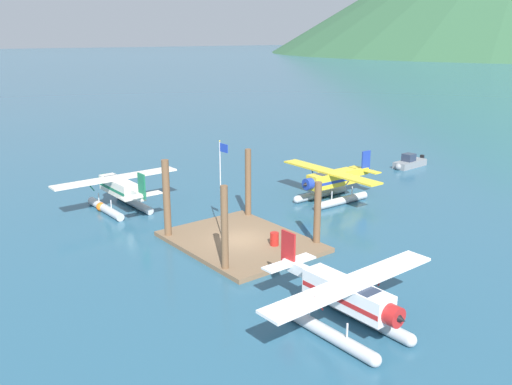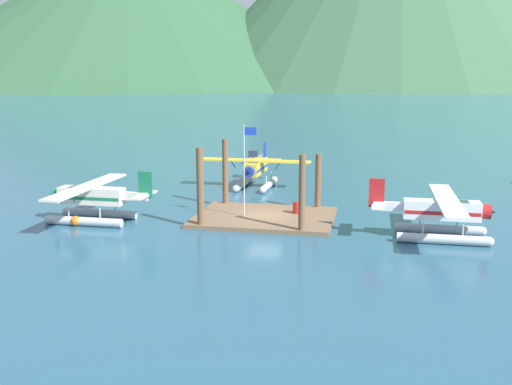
% 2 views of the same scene
% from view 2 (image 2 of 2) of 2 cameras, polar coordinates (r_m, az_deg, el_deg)
% --- Properties ---
extents(ground_plane, '(1200.00, 1200.00, 0.00)m').
position_cam_2_polar(ground_plane, '(43.32, 0.85, -2.62)').
color(ground_plane, '#285670').
extents(dock_platform, '(10.12, 7.79, 0.30)m').
position_cam_2_polar(dock_platform, '(43.28, 0.85, -2.43)').
color(dock_platform, brown).
rests_on(dock_platform, ground).
extents(piling_near_left, '(0.50, 0.50, 5.64)m').
position_cam_2_polar(piling_near_left, '(40.38, -5.45, 0.39)').
color(piling_near_left, brown).
rests_on(piling_near_left, ground).
extents(piling_near_right, '(0.43, 0.43, 5.40)m').
position_cam_2_polar(piling_near_right, '(38.83, 4.50, -0.22)').
color(piling_near_right, brown).
rests_on(piling_near_right, ground).
extents(piling_far_left, '(0.47, 0.47, 5.47)m').
position_cam_2_polar(piling_far_left, '(47.12, -3.00, 1.91)').
color(piling_far_left, brown).
rests_on(piling_far_left, ground).
extents(piling_far_right, '(0.47, 0.47, 4.48)m').
position_cam_2_polar(piling_far_right, '(45.96, 6.07, 0.99)').
color(piling_far_right, brown).
rests_on(piling_far_right, ground).
extents(flagpole, '(0.95, 0.10, 6.71)m').
position_cam_2_polar(flagpole, '(42.12, -1.02, 3.11)').
color(flagpole, silver).
rests_on(flagpole, dock_platform).
extents(fuel_drum, '(0.62, 0.62, 0.88)m').
position_cam_2_polar(fuel_drum, '(43.88, 3.98, -1.47)').
color(fuel_drum, '#AD1E19').
rests_on(fuel_drum, dock_platform).
extents(mooring_buoy, '(0.72, 0.72, 0.72)m').
position_cam_2_polar(mooring_buoy, '(43.28, -17.16, -2.67)').
color(mooring_buoy, orange).
rests_on(mooring_buoy, ground).
extents(mountain_ridge_centre_peak, '(410.68, 410.68, 120.33)m').
position_cam_2_polar(mountain_ridge_centre_peak, '(520.84, -12.10, 16.68)').
color(mountain_ridge_centre_peak, '#2D5638').
rests_on(mountain_ridge_centre_peak, ground).
extents(seaplane_yellow_bow_left, '(10.43, 7.98, 3.84)m').
position_cam_2_polar(seaplane_yellow_bow_left, '(55.15, -0.02, 2.11)').
color(seaplane_yellow_bow_left, '#B7BABF').
rests_on(seaplane_yellow_bow_left, ground).
extents(seaplane_white_stbd_aft, '(7.98, 10.41, 3.84)m').
position_cam_2_polar(seaplane_white_stbd_aft, '(39.71, 17.65, -2.13)').
color(seaplane_white_stbd_aft, '#B7BABF').
rests_on(seaplane_white_stbd_aft, ground).
extents(seaplane_cream_port_aft, '(7.98, 10.40, 3.84)m').
position_cam_2_polar(seaplane_cream_port_aft, '(43.92, -15.73, -0.75)').
color(seaplane_cream_port_aft, '#B7BABF').
rests_on(seaplane_cream_port_aft, ground).
extents(boat_grey_open_north, '(1.69, 4.89, 1.50)m').
position_cam_2_polar(boat_grey_open_north, '(71.10, -0.22, 3.33)').
color(boat_grey_open_north, gray).
rests_on(boat_grey_open_north, ground).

